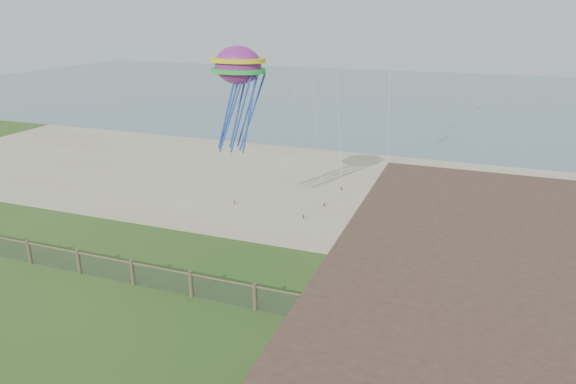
# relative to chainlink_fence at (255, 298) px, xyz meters

# --- Properties ---
(sand_beach) EXTENTS (72.00, 20.00, 0.02)m
(sand_beach) POSITION_rel_chainlink_fence_xyz_m (0.00, 16.00, -0.55)
(sand_beach) COLOR tan
(sand_beach) RESTS_ON ground
(ocean) EXTENTS (160.00, 68.00, 0.02)m
(ocean) POSITION_rel_chainlink_fence_xyz_m (0.00, 60.00, -0.55)
(ocean) COLOR slate
(ocean) RESTS_ON ground
(chainlink_fence) EXTENTS (36.20, 0.20, 1.25)m
(chainlink_fence) POSITION_rel_chainlink_fence_xyz_m (0.00, 0.00, 0.00)
(chainlink_fence) COLOR brown
(chainlink_fence) RESTS_ON ground
(octopus_kite) EXTENTS (3.62, 3.17, 6.21)m
(octopus_kite) POSITION_rel_chainlink_fence_xyz_m (-4.25, 7.88, 6.90)
(octopus_kite) COLOR red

